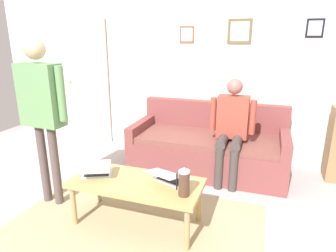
# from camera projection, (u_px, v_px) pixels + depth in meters

# --- Properties ---
(ground_plane) EXTENTS (7.68, 7.68, 0.00)m
(ground_plane) POSITION_uv_depth(u_px,v_px,m) (144.00, 233.00, 2.73)
(ground_plane) COLOR #B0A1A2
(area_rug) EXTENTS (2.39, 1.61, 0.01)m
(area_rug) POSITION_uv_depth(u_px,v_px,m) (133.00, 228.00, 2.80)
(area_rug) COLOR tan
(area_rug) RESTS_ON ground_plane
(back_wall) EXTENTS (7.04, 0.11, 2.70)m
(back_wall) POSITION_uv_depth(u_px,v_px,m) (201.00, 65.00, 4.32)
(back_wall) COLOR silver
(back_wall) RESTS_ON ground_plane
(interior_door) EXTENTS (0.82, 0.09, 2.05)m
(interior_door) POSITION_uv_depth(u_px,v_px,m) (87.00, 82.00, 4.94)
(interior_door) COLOR white
(interior_door) RESTS_ON ground_plane
(couch) EXTENTS (2.03, 0.90, 0.88)m
(couch) POSITION_uv_depth(u_px,v_px,m) (208.00, 148.00, 3.99)
(couch) COLOR brown
(couch) RESTS_ON ground_plane
(coffee_table) EXTENTS (1.24, 0.56, 0.45)m
(coffee_table) POSITION_uv_depth(u_px,v_px,m) (136.00, 186.00, 2.77)
(coffee_table) COLOR tan
(coffee_table) RESTS_ON ground_plane
(laptop_left) EXTENTS (0.39, 0.40, 0.14)m
(laptop_left) POSITION_uv_depth(u_px,v_px,m) (97.00, 171.00, 2.87)
(laptop_left) COLOR silver
(laptop_left) RESTS_ON coffee_table
(laptop_center) EXTENTS (0.40, 0.43, 0.14)m
(laptop_center) POSITION_uv_depth(u_px,v_px,m) (169.00, 177.00, 2.74)
(laptop_center) COLOR silver
(laptop_center) RESTS_ON coffee_table
(french_press) EXTENTS (0.12, 0.10, 0.26)m
(french_press) POSITION_uv_depth(u_px,v_px,m) (184.00, 183.00, 2.48)
(french_press) COLOR #4C3323
(french_press) RESTS_ON coffee_table
(person_standing) EXTENTS (0.61, 0.22, 1.74)m
(person_standing) POSITION_uv_depth(u_px,v_px,m) (42.00, 103.00, 2.93)
(person_standing) COLOR #554743
(person_standing) RESTS_ON ground_plane
(person_seated) EXTENTS (0.55, 0.51, 1.28)m
(person_seated) POSITION_uv_depth(u_px,v_px,m) (232.00, 125.00, 3.56)
(person_seated) COLOR #3F3835
(person_seated) RESTS_ON ground_plane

